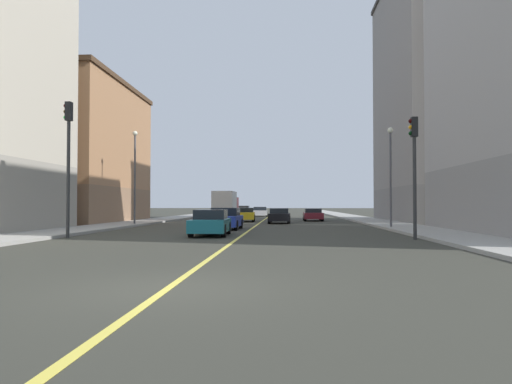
# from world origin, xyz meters

# --- Properties ---
(ground_plane) EXTENTS (400.00, 400.00, 0.00)m
(ground_plane) POSITION_xyz_m (0.00, 0.00, 0.00)
(ground_plane) COLOR #35352C
(ground_plane) RESTS_ON ground
(sidewalk_left) EXTENTS (3.39, 168.00, 0.15)m
(sidewalk_left) POSITION_xyz_m (10.19, 49.00, 0.07)
(sidewalk_left) COLOR #9E9B93
(sidewalk_left) RESTS_ON ground
(sidewalk_right) EXTENTS (3.39, 168.00, 0.15)m
(sidewalk_right) POSITION_xyz_m (-10.19, 49.00, 0.07)
(sidewalk_right) COLOR #9E9B93
(sidewalk_right) RESTS_ON ground
(lane_center_stripe) EXTENTS (0.16, 154.00, 0.01)m
(lane_center_stripe) POSITION_xyz_m (0.00, 49.00, 0.01)
(lane_center_stripe) COLOR #E5D14C
(lane_center_stripe) RESTS_ON ground
(building_left_mid) EXTENTS (9.60, 16.73, 22.98)m
(building_left_mid) POSITION_xyz_m (16.53, 36.42, 11.50)
(building_left_mid) COLOR slate
(building_left_mid) RESTS_ON ground
(building_right_midblock) EXTENTS (9.60, 16.06, 12.41)m
(building_right_midblock) POSITION_xyz_m (-16.53, 32.63, 6.21)
(building_right_midblock) COLOR #8F6B4F
(building_right_midblock) RESTS_ON ground
(traffic_light_left_near) EXTENTS (0.40, 0.32, 5.58)m
(traffic_light_left_near) POSITION_xyz_m (8.08, 13.25, 3.64)
(traffic_light_left_near) COLOR #2D2D2D
(traffic_light_left_near) RESTS_ON ground
(traffic_light_right_near) EXTENTS (0.40, 0.32, 6.49)m
(traffic_light_right_near) POSITION_xyz_m (-8.11, 13.25, 4.17)
(traffic_light_right_near) COLOR #2D2D2D
(traffic_light_right_near) RESTS_ON ground
(street_lamp_left_near) EXTENTS (0.36, 0.36, 6.50)m
(street_lamp_left_near) POSITION_xyz_m (9.09, 22.94, 4.14)
(street_lamp_left_near) COLOR #4C4C51
(street_lamp_left_near) RESTS_ON ground
(street_lamp_right_near) EXTENTS (0.36, 0.36, 6.98)m
(street_lamp_right_near) POSITION_xyz_m (-9.09, 26.52, 4.39)
(street_lamp_right_near) COLOR #4C4C51
(street_lamp_right_near) RESTS_ON ground
(car_teal) EXTENTS (1.92, 4.40, 1.33)m
(car_teal) POSITION_xyz_m (-1.62, 15.53, 0.65)
(car_teal) COLOR #196670
(car_teal) RESTS_ON ground
(car_black) EXTENTS (1.89, 4.06, 1.28)m
(car_black) POSITION_xyz_m (1.70, 31.89, 0.64)
(car_black) COLOR black
(car_black) RESTS_ON ground
(car_blue) EXTENTS (1.99, 4.04, 1.39)m
(car_blue) POSITION_xyz_m (-1.62, 21.63, 0.67)
(car_blue) COLOR #23389E
(car_blue) RESTS_ON ground
(car_yellow) EXTENTS (1.91, 4.33, 1.29)m
(car_yellow) POSITION_xyz_m (-1.54, 36.04, 0.64)
(car_yellow) COLOR gold
(car_yellow) RESTS_ON ground
(car_orange) EXTENTS (1.98, 4.21, 1.39)m
(car_orange) POSITION_xyz_m (-4.43, 67.87, 0.66)
(car_orange) COLOR orange
(car_orange) RESTS_ON ground
(car_maroon) EXTENTS (1.84, 4.52, 1.21)m
(car_maroon) POSITION_xyz_m (4.88, 38.20, 0.60)
(car_maroon) COLOR maroon
(car_maroon) RESTS_ON ground
(car_white) EXTENTS (2.07, 4.24, 1.28)m
(car_white) POSITION_xyz_m (-1.15, 54.47, 0.63)
(car_white) COLOR white
(car_white) RESTS_ON ground
(box_truck) EXTENTS (2.40, 7.24, 3.06)m
(box_truck) POSITION_xyz_m (-4.68, 46.15, 1.64)
(box_truck) COLOR maroon
(box_truck) RESTS_ON ground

